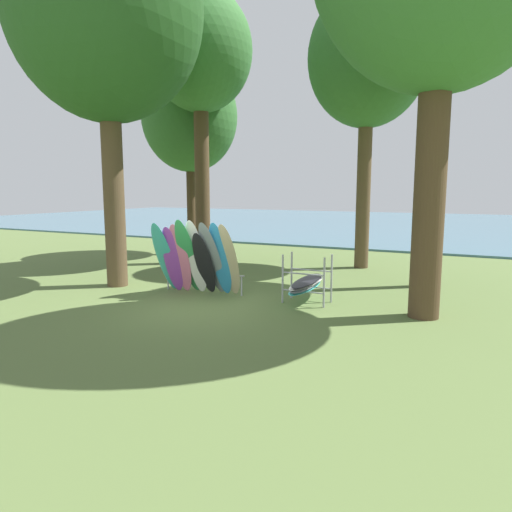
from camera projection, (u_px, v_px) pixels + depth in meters
The scene contains 9 objects.
ground_plane at pixel (199, 304), 11.65m from camera, with size 80.00×80.00×0.00m, color #566B38.
lake_water at pixel (400, 224), 38.28m from camera, with size 80.00×36.00×0.10m, color #477084.
tree_foreground_left at pixel (106, 10), 12.80m from camera, with size 5.45×5.45×11.03m.
tree_mid_behind at pixel (368, 59), 16.07m from camera, with size 4.20×4.20×9.87m.
tree_far_left_back at pixel (200, 54), 17.14m from camera, with size 3.92×3.92×10.27m.
tree_far_right_back at pixel (432, 12), 12.68m from camera, with size 3.63×3.63×9.90m.
tree_deep_back at pixel (190, 117), 19.91m from camera, with size 4.13×4.13×8.39m.
leaning_board_pile at pixel (196, 259), 12.54m from camera, with size 2.48×1.29×2.12m.
board_storage_rack at pixel (306, 284), 11.77m from camera, with size 1.15×2.13×1.25m.
Camera 1 is at (6.36, -9.51, 2.89)m, focal length 32.31 mm.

